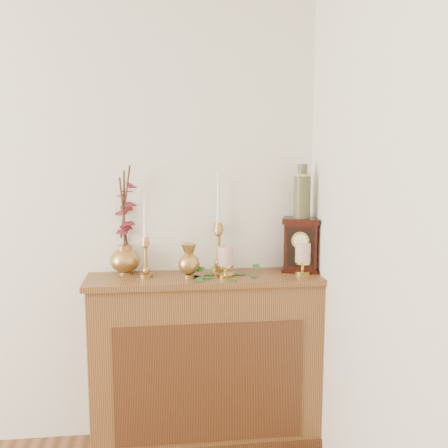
{
  "coord_description": "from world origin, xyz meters",
  "views": [
    {
      "loc": [
        1.17,
        -0.56,
        1.58
      ],
      "look_at": [
        1.49,
        2.05,
        1.21
      ],
      "focal_mm": 42.0,
      "sensor_mm": 36.0,
      "label": 1
    }
  ],
  "objects": [
    {
      "name": "bud_vase",
      "position": [
        1.31,
        2.06,
        1.02
      ],
      "size": [
        0.11,
        0.11,
        0.18
      ],
      "rotation": [
        0.0,
        0.0,
        -0.21
      ],
      "color": "#B68D48",
      "rests_on": "console_shelf"
    },
    {
      "name": "candlestick_center",
      "position": [
        1.48,
        2.21,
        1.11
      ],
      "size": [
        0.09,
        0.09,
        0.54
      ],
      "rotation": [
        0.0,
        0.0,
        0.32
      ],
      "color": "#B68D48",
      "rests_on": "console_shelf"
    },
    {
      "name": "candlestick_left",
      "position": [
        1.09,
        2.11,
        1.07
      ],
      "size": [
        0.07,
        0.07,
        0.43
      ],
      "rotation": [
        0.0,
        0.0,
        -0.36
      ],
      "color": "#B68D48",
      "rests_on": "console_shelf"
    },
    {
      "name": "ivy_garland",
      "position": [
        1.48,
        2.03,
        0.94
      ],
      "size": [
        0.44,
        0.15,
        0.07
      ],
      "rotation": [
        0.0,
        0.0,
        -0.13
      ],
      "color": "#2B6125",
      "rests_on": "console_shelf"
    },
    {
      "name": "mantel_clock",
      "position": [
        1.92,
        2.14,
        1.07
      ],
      "size": [
        0.23,
        0.19,
        0.29
      ],
      "rotation": [
        0.0,
        0.0,
        -0.34
      ],
      "color": "black",
      "rests_on": "console_shelf"
    },
    {
      "name": "console_shelf",
      "position": [
        1.4,
        2.1,
        0.44
      ],
      "size": [
        1.24,
        0.34,
        0.93
      ],
      "color": "brown",
      "rests_on": "ground"
    },
    {
      "name": "pillar_candle_right",
      "position": [
        1.91,
        2.08,
        1.02
      ],
      "size": [
        0.09,
        0.09,
        0.18
      ],
      "rotation": [
        0.0,
        0.0,
        0.38
      ],
      "color": "gold",
      "rests_on": "console_shelf"
    },
    {
      "name": "ceramic_vase",
      "position": [
        1.92,
        2.14,
        1.35
      ],
      "size": [
        0.09,
        0.09,
        0.29
      ],
      "rotation": [
        0.0,
        0.0,
        -0.34
      ],
      "color": "#183026",
      "rests_on": "mantel_clock"
    },
    {
      "name": "ginger_jar",
      "position": [
        0.99,
        2.24,
        1.19
      ],
      "size": [
        0.23,
        0.25,
        0.57
      ],
      "rotation": [
        0.0,
        0.0,
        0.1
      ],
      "color": "#B68D48",
      "rests_on": "console_shelf"
    },
    {
      "name": "pillar_candle_left",
      "position": [
        1.5,
        2.07,
        1.02
      ],
      "size": [
        0.09,
        0.09,
        0.17
      ],
      "rotation": [
        0.0,
        0.0,
        0.19
      ],
      "color": "gold",
      "rests_on": "console_shelf"
    }
  ]
}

